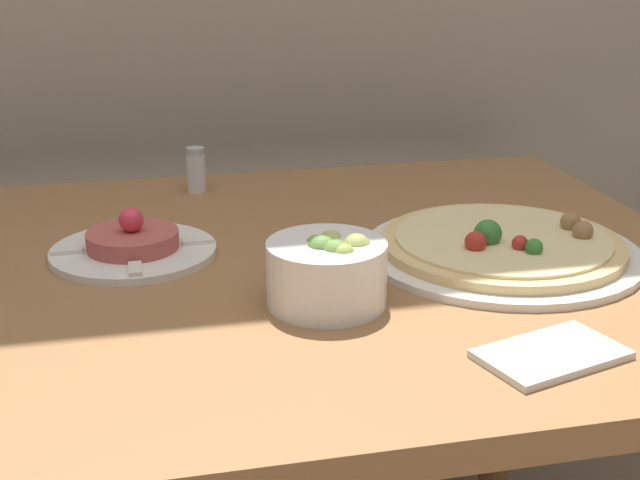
% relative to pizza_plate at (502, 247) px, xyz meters
% --- Properties ---
extents(dining_table, '(1.19, 0.88, 0.72)m').
position_rel_pizza_plate_xyz_m(dining_table, '(-0.32, 0.04, -0.11)').
color(dining_table, olive).
rests_on(dining_table, ground_plane).
extents(pizza_plate, '(0.36, 0.36, 0.06)m').
position_rel_pizza_plate_xyz_m(pizza_plate, '(0.00, 0.00, 0.00)').
color(pizza_plate, white).
rests_on(pizza_plate, dining_table).
extents(tartare_plate, '(0.21, 0.21, 0.06)m').
position_rel_pizza_plate_xyz_m(tartare_plate, '(-0.46, 0.11, 0.00)').
color(tartare_plate, white).
rests_on(tartare_plate, dining_table).
extents(small_bowl, '(0.14, 0.14, 0.08)m').
position_rel_pizza_plate_xyz_m(small_bowl, '(-0.26, -0.10, 0.03)').
color(small_bowl, white).
rests_on(small_bowl, dining_table).
extents(napkin, '(0.16, 0.12, 0.01)m').
position_rel_pizza_plate_xyz_m(napkin, '(-0.07, -0.28, -0.01)').
color(napkin, white).
rests_on(napkin, dining_table).
extents(salt_shaker, '(0.03, 0.03, 0.07)m').
position_rel_pizza_plate_xyz_m(salt_shaker, '(-0.36, 0.38, 0.02)').
color(salt_shaker, silver).
rests_on(salt_shaker, dining_table).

